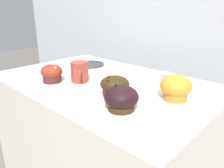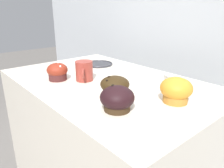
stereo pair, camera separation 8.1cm
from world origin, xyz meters
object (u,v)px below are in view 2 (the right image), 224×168
muffin_back_right (57,72)px  serving_plate (99,64)px  coffee_cup (84,70)px  muffin_front_center (176,90)px  muffin_back_left (115,86)px  muffin_front_left (117,99)px

muffin_back_right → serving_plate: muffin_back_right is taller
muffin_back_right → coffee_cup: bearing=45.3°
coffee_cup → muffin_front_center: bearing=14.5°
muffin_back_left → muffin_back_right: 0.32m
muffin_front_center → muffin_back_left: size_ratio=1.02×
muffin_front_center → serving_plate: size_ratio=0.69×
muffin_back_left → muffin_back_right: bearing=-166.8°
coffee_cup → serving_plate: bearing=130.3°
muffin_back_right → muffin_front_left: 0.41m
muffin_front_center → muffin_back_left: 0.22m
muffin_front_left → coffee_cup: (-0.32, 0.09, 0.01)m
coffee_cup → serving_plate: size_ratio=0.64×
coffee_cup → muffin_back_right: bearing=-134.7°
muffin_front_left → coffee_cup: size_ratio=1.07×
muffin_front_center → muffin_front_left: 0.21m
muffin_front_center → muffin_back_right: (-0.50, -0.19, -0.01)m
muffin_front_center → coffee_cup: same height
muffin_back_left → coffee_cup: coffee_cup is taller
muffin_back_left → coffee_cup: 0.23m
muffin_back_right → muffin_front_left: size_ratio=0.85×
muffin_back_left → muffin_front_left: (0.10, -0.08, 0.00)m
muffin_back_left → muffin_back_right: size_ratio=1.16×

